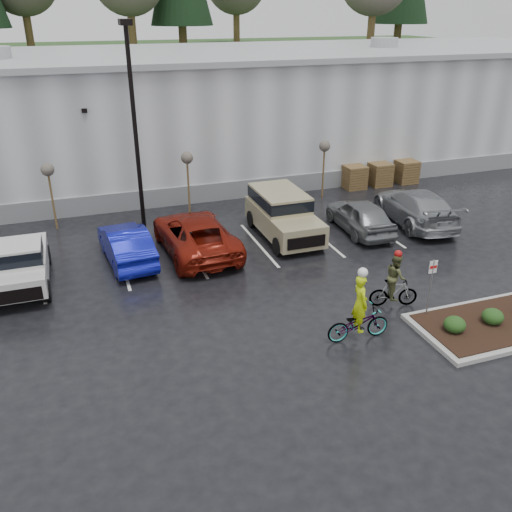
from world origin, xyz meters
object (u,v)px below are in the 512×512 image
object	(u,v)px
car_far_silver	(415,206)
cyclist_hivis	(359,318)
sapling_east	(324,149)
pallet_stack_c	(406,171)
sapling_mid	(187,161)
car_grey	(360,216)
sapling_west	(48,173)
fire_lane_sign	(431,282)
car_blue	(126,244)
pallet_stack_b	(380,174)
lamppost	(133,106)
cyclist_olive	(394,286)
suv_tan	(284,216)
car_red	(195,234)
pickup_white	(19,259)
pallet_stack_a	(354,177)

from	to	relation	value
car_far_silver	cyclist_hivis	bearing A→B (deg)	54.33
sapling_east	pallet_stack_c	bearing A→B (deg)	9.46
sapling_mid	car_grey	distance (m)	8.87
sapling_west	fire_lane_sign	distance (m)	17.46
car_blue	car_grey	size ratio (longest dim) A/B	1.02
car_grey	fire_lane_sign	bearing A→B (deg)	79.81
pallet_stack_b	car_far_silver	size ratio (longest dim) A/B	0.23
lamppost	cyclist_olive	size ratio (longest dim) A/B	4.27
sapling_mid	suv_tan	size ratio (longest dim) A/B	0.63
car_red	pickup_white	bearing A→B (deg)	2.18
pallet_stack_a	car_red	bearing A→B (deg)	-151.71
car_red	cyclist_olive	xyz separation A→B (m)	(5.51, -6.85, -0.03)
pallet_stack_a	car_red	distance (m)	12.29
lamppost	car_blue	size ratio (longest dim) A/B	1.99
pallet_stack_c	car_red	size ratio (longest dim) A/B	0.23
pallet_stack_c	car_far_silver	world-z (taller)	car_far_silver
car_red	pallet_stack_b	bearing A→B (deg)	-157.94
lamppost	sapling_east	distance (m)	10.48
pallet_stack_a	fire_lane_sign	distance (m)	14.60
pallet_stack_a	car_blue	bearing A→B (deg)	-157.12
lamppost	sapling_mid	xyz separation A→B (m)	(2.50, 1.00, -2.96)
car_grey	car_red	bearing A→B (deg)	0.97
cyclist_hivis	car_red	bearing A→B (deg)	24.14
pallet_stack_b	suv_tan	bearing A→B (deg)	-146.41
sapling_west	cyclist_olive	world-z (taller)	sapling_west
lamppost	sapling_mid	size ratio (longest dim) A/B	2.88
pallet_stack_c	pickup_white	world-z (taller)	pickup_white
pallet_stack_c	pickup_white	bearing A→B (deg)	-163.17
sapling_west	sapling_mid	xyz separation A→B (m)	(6.50, 0.00, 0.00)
sapling_east	pallet_stack_b	size ratio (longest dim) A/B	2.37
sapling_east	car_red	bearing A→B (deg)	-149.90
sapling_east	car_blue	size ratio (longest dim) A/B	0.69
sapling_east	pickup_white	distance (m)	16.35
pallet_stack_a	car_red	size ratio (longest dim) A/B	0.23
lamppost	pickup_white	bearing A→B (deg)	-140.10
sapling_west	cyclist_olive	bearing A→B (deg)	-46.22
fire_lane_sign	car_grey	distance (m)	7.99
pallet_stack_c	suv_tan	xyz separation A→B (m)	(-10.11, -5.52, 0.35)
fire_lane_sign	cyclist_hivis	xyz separation A→B (m)	(-2.83, -0.33, -0.63)
lamppost	car_blue	xyz separation A→B (m)	(-1.24, -3.80, -4.92)
car_blue	cyclist_olive	world-z (taller)	cyclist_olive
lamppost	cyclist_hivis	xyz separation A→B (m)	(4.97, -12.13, -4.91)
sapling_mid	pallet_stack_b	distance (m)	11.92
pickup_white	car_red	size ratio (longest dim) A/B	0.88
sapling_east	car_far_silver	distance (m)	5.88
pallet_stack_c	car_far_silver	xyz separation A→B (m)	(-3.39, -5.92, 0.16)
cyclist_hivis	pallet_stack_a	bearing A→B (deg)	-25.57
sapling_west	pickup_white	bearing A→B (deg)	-103.59
lamppost	pallet_stack_a	size ratio (longest dim) A/B	6.83
sapling_east	fire_lane_sign	distance (m)	13.06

